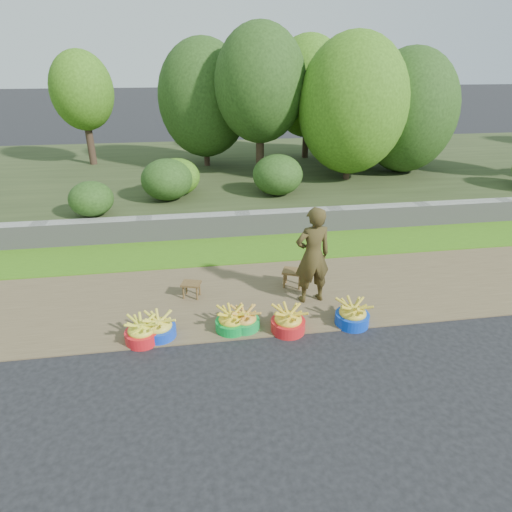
{
  "coord_description": "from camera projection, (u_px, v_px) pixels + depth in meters",
  "views": [
    {
      "loc": [
        -1.11,
        -5.2,
        3.81
      ],
      "look_at": [
        -0.11,
        1.3,
        0.75
      ],
      "focal_mm": 30.0,
      "sensor_mm": 36.0,
      "label": 1
    }
  ],
  "objects": [
    {
      "name": "stool_right",
      "position": [
        293.0,
        274.0,
        7.7
      ],
      "size": [
        0.44,
        0.4,
        0.32
      ],
      "rotation": [
        0.0,
        0.0,
        -0.4
      ],
      "color": "brown",
      "rests_on": "dirt_shoulder"
    },
    {
      "name": "grass_verge",
      "position": [
        247.0,
        249.0,
        9.32
      ],
      "size": [
        80.0,
        1.5,
        0.04
      ],
      "primitive_type": "cube",
      "color": "#417A15",
      "rests_on": "ground"
    },
    {
      "name": "basin_b",
      "position": [
        159.0,
        327.0,
        6.35
      ],
      "size": [
        0.5,
        0.5,
        0.37
      ],
      "color": "blue",
      "rests_on": "ground"
    },
    {
      "name": "vendor_woman",
      "position": [
        313.0,
        256.0,
        7.02
      ],
      "size": [
        0.66,
        0.48,
        1.67
      ],
      "primitive_type": "imported",
      "rotation": [
        0.0,
        0.0,
        3.28
      ],
      "color": "black",
      "rests_on": "dirt_shoulder"
    },
    {
      "name": "stool_left",
      "position": [
        191.0,
        286.0,
        7.36
      ],
      "size": [
        0.37,
        0.32,
        0.28
      ],
      "rotation": [
        0.0,
        0.0,
        -0.3
      ],
      "color": "brown",
      "rests_on": "dirt_shoulder"
    },
    {
      "name": "vegetation",
      "position": [
        250.0,
        105.0,
        12.56
      ],
      "size": [
        36.33,
        7.47,
        4.27
      ],
      "color": "#39291D",
      "rests_on": "earth_bank"
    },
    {
      "name": "retaining_wall",
      "position": [
        242.0,
        224.0,
        9.98
      ],
      "size": [
        80.0,
        0.35,
        0.55
      ],
      "primitive_type": "cube",
      "color": "gray",
      "rests_on": "ground"
    },
    {
      "name": "dirt_shoulder",
      "position": [
        263.0,
        295.0,
        7.54
      ],
      "size": [
        80.0,
        2.5,
        0.02
      ],
      "primitive_type": "cube",
      "color": "brown",
      "rests_on": "ground"
    },
    {
      "name": "basin_a",
      "position": [
        142.0,
        332.0,
        6.25
      ],
      "size": [
        0.5,
        0.5,
        0.38
      ],
      "color": "red",
      "rests_on": "ground"
    },
    {
      "name": "ground_plane",
      "position": [
        276.0,
        337.0,
        6.42
      ],
      "size": [
        120.0,
        120.0,
        0.0
      ],
      "primitive_type": "plane",
      "color": "black",
      "rests_on": "ground"
    },
    {
      "name": "basin_f",
      "position": [
        352.0,
        315.0,
        6.65
      ],
      "size": [
        0.53,
        0.53,
        0.39
      ],
      "color": "#0C3BC6",
      "rests_on": "ground"
    },
    {
      "name": "basin_e",
      "position": [
        288.0,
        321.0,
        6.49
      ],
      "size": [
        0.52,
        0.52,
        0.39
      ],
      "color": "red",
      "rests_on": "ground"
    },
    {
      "name": "basin_d",
      "position": [
        244.0,
        320.0,
        6.55
      ],
      "size": [
        0.47,
        0.47,
        0.35
      ],
      "color": "#10993C",
      "rests_on": "ground"
    },
    {
      "name": "earth_bank",
      "position": [
        225.0,
        174.0,
        14.38
      ],
      "size": [
        80.0,
        10.0,
        0.5
      ],
      "primitive_type": "cube",
      "color": "#33401F",
      "rests_on": "ground"
    },
    {
      "name": "basin_c",
      "position": [
        231.0,
        321.0,
        6.51
      ],
      "size": [
        0.49,
        0.49,
        0.36
      ],
      "color": "#089834",
      "rests_on": "ground"
    }
  ]
}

